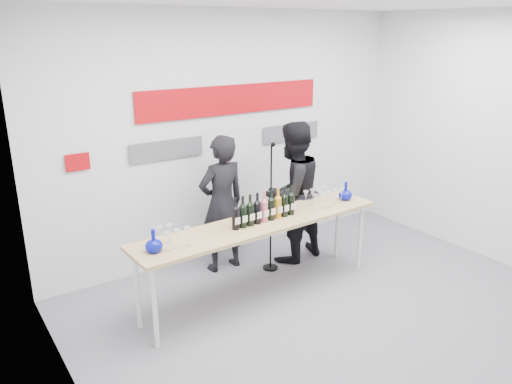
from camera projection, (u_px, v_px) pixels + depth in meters
ground at (338, 314)px, 5.06m from camera, size 5.00×5.00×0.00m
back_wall at (233, 136)px, 6.16m from camera, size 5.00×0.04×3.00m
signage at (230, 112)px, 6.02m from camera, size 3.38×0.02×0.79m
tasting_table at (261, 227)px, 5.20m from camera, size 2.86×0.67×0.85m
wine_bottles at (264, 206)px, 5.13m from camera, size 0.80×0.10×0.33m
decanter_left at (154, 241)px, 4.44m from camera, size 0.16×0.16×0.21m
decanter_right at (346, 191)px, 5.82m from camera, size 0.16×0.16×0.21m
glasses_left at (172, 237)px, 4.55m from camera, size 0.27×0.23×0.18m
glasses_right at (323, 198)px, 5.63m from camera, size 0.47×0.23×0.18m
presenter_left at (222, 204)px, 5.81m from camera, size 0.61×0.41×1.64m
presenter_right at (292, 193)px, 6.05m from camera, size 0.92×0.76×1.74m
mic_stand at (271, 232)px, 5.89m from camera, size 0.18×0.18×1.56m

